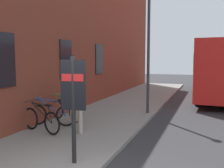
# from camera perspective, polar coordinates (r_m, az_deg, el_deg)

# --- Properties ---
(ground) EXTENTS (60.00, 60.00, 0.00)m
(ground) POSITION_cam_1_polar(r_m,az_deg,el_deg) (10.35, 13.85, -8.19)
(ground) COLOR #2D2D30
(sidewalk_pavement) EXTENTS (24.00, 3.50, 0.12)m
(sidewalk_pavement) POSITION_cam_1_polar(r_m,az_deg,el_deg) (12.83, 2.57, -5.08)
(sidewalk_pavement) COLOR gray
(sidewalk_pavement) RESTS_ON ground
(station_facade) EXTENTS (22.00, 0.65, 8.64)m
(station_facade) POSITION_cam_1_polar(r_m,az_deg,el_deg) (14.39, -4.10, 13.11)
(station_facade) COLOR brown
(station_facade) RESTS_ON ground
(bicycle_leaning_wall) EXTENTS (0.65, 1.71, 0.97)m
(bicycle_leaning_wall) POSITION_cam_1_polar(r_m,az_deg,el_deg) (8.60, -15.23, -7.58)
(bicycle_leaning_wall) COLOR black
(bicycle_leaning_wall) RESTS_ON sidewalk_pavement
(bicycle_nearest_sign) EXTENTS (0.48, 1.76, 0.97)m
(bicycle_nearest_sign) POSITION_cam_1_polar(r_m,az_deg,el_deg) (9.32, -13.08, -6.51)
(bicycle_nearest_sign) COLOR black
(bicycle_nearest_sign) RESTS_ON sidewalk_pavement
(bicycle_under_window) EXTENTS (0.72, 1.68, 0.97)m
(bicycle_under_window) POSITION_cam_1_polar(r_m,az_deg,el_deg) (9.94, -9.96, -5.68)
(bicycle_under_window) COLOR black
(bicycle_under_window) RESTS_ON sidewalk_pavement
(transit_info_sign) EXTENTS (0.17, 0.56, 2.40)m
(transit_info_sign) POSITION_cam_1_polar(r_m,az_deg,el_deg) (5.75, -8.48, -1.72)
(transit_info_sign) COLOR black
(transit_info_sign) RESTS_ON sidewalk_pavement
(city_bus) EXTENTS (10.63, 3.13, 3.35)m
(city_bus) POSITION_cam_1_polar(r_m,az_deg,el_deg) (17.47, 23.38, 3.47)
(city_bus) COLOR red
(city_bus) RESTS_ON ground
(pedestrian_crossing_street) EXTENTS (0.57, 0.52, 1.80)m
(pedestrian_crossing_street) POSITION_cam_1_polar(r_m,az_deg,el_deg) (8.16, -7.07, -3.08)
(pedestrian_crossing_street) COLOR #B2A599
(pedestrian_crossing_street) RESTS_ON sidewalk_pavement
(pedestrian_by_facade) EXTENTS (0.38, 0.61, 1.67)m
(pedestrian_by_facade) POSITION_cam_1_polar(r_m,az_deg,el_deg) (9.45, -8.39, -2.38)
(pedestrian_by_facade) COLOR #B2A599
(pedestrian_by_facade) RESTS_ON sidewalk_pavement
(street_lamp) EXTENTS (0.28, 0.28, 5.48)m
(street_lamp) POSITION_cam_1_polar(r_m,az_deg,el_deg) (11.14, 8.02, 10.22)
(street_lamp) COLOR #333338
(street_lamp) RESTS_ON sidewalk_pavement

